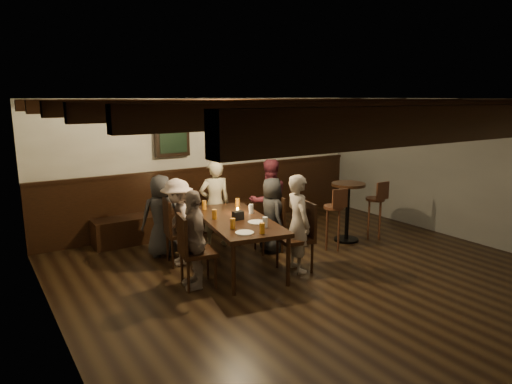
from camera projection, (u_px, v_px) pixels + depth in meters
room at (231, 181)px, 7.44m from camera, size 7.00×7.00×7.00m
dining_table at (237, 223)px, 6.51m from camera, size 1.20×2.05×0.72m
chair_left_near at (181, 244)px, 6.72m from camera, size 0.52×0.52×0.98m
chair_left_far at (197, 265)px, 5.91m from camera, size 0.51×0.51×0.96m
chair_right_near at (270, 235)px, 7.26m from camera, size 0.47×0.47×0.89m
chair_right_far at (296, 250)px, 6.44m from camera, size 0.52×0.52×0.99m
person_bench_left at (162, 216)px, 6.99m from camera, size 0.68×0.51×1.27m
person_bench_centre at (215, 204)px, 7.45m from camera, size 0.57×0.43×1.43m
person_bench_right at (269, 201)px, 7.65m from camera, size 0.77×0.65×1.42m
person_left_near at (178, 222)px, 6.64m from camera, size 0.61×0.90×1.28m
person_left_far at (194, 239)px, 5.83m from camera, size 0.44×0.80×1.28m
person_right_near at (272, 215)px, 7.21m from camera, size 0.48×0.64×1.19m
person_right_far at (298, 223)px, 6.37m from camera, size 0.42×0.56×1.38m
pint_a at (204, 205)px, 7.01m from camera, size 0.07×0.07×0.14m
pint_b at (238, 203)px, 7.16m from camera, size 0.07×0.07×0.14m
pint_c at (214, 214)px, 6.46m from camera, size 0.07×0.07×0.14m
pint_d at (251, 209)px, 6.77m from camera, size 0.07×0.07×0.14m
pint_e at (233, 224)px, 5.99m from camera, size 0.07×0.07×0.14m
pint_f at (265, 222)px, 6.06m from camera, size 0.07×0.07×0.14m
pint_g at (262, 228)px, 5.78m from camera, size 0.07×0.07×0.14m
plate_near at (245, 233)px, 5.80m from camera, size 0.24×0.24×0.01m
plate_far at (256, 222)px, 6.29m from camera, size 0.24×0.24×0.01m
condiment_caddy at (238, 215)px, 6.44m from camera, size 0.15×0.10×0.12m
candle at (237, 211)px, 6.81m from camera, size 0.05×0.05×0.05m
high_top_table at (348, 203)px, 7.71m from camera, size 0.57×0.57×1.01m
bar_stool_left at (333, 226)px, 7.33m from camera, size 0.32×0.34×1.02m
bar_stool_right at (375, 217)px, 7.90m from camera, size 0.32×0.33×1.02m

